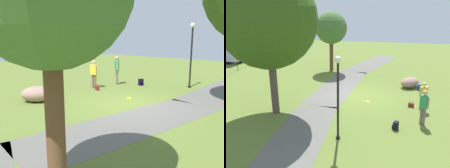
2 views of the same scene
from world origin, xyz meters
The scene contains 11 objects.
ground_plane centered at (0.00, 0.00, 0.00)m, with size 48.00×48.00×0.00m, color #5D712D.
footpath_segment_near centered at (-6.00, 2.07, 0.00)m, with size 8.05×2.56×0.01m.
footpath_segment_mid centered at (1.96, 1.60, 0.00)m, with size 8.25×3.48×0.01m.
lamp_post centered at (-5.33, 0.29, 2.31)m, with size 0.28×0.28×3.77m.
lawn_boulder centered at (2.54, -3.46, 0.36)m, with size 1.79×1.79×0.72m.
woman_with_handbag centered at (-1.39, -3.80, 0.95)m, with size 0.35×0.49×1.64m.
man_near_boulder centered at (-3.18, -3.58, 1.06)m, with size 0.42×0.43×1.81m.
handbag_on_grass centered at (-1.09, -3.24, 0.14)m, with size 0.34×0.34×0.31m.
backpack_by_boulder centered at (2.02, -4.07, 0.19)m, with size 0.29×0.31×0.40m.
spare_backpack_on_lawn centered at (-3.96, -2.26, 0.19)m, with size 0.34×0.33×0.40m.
frisbee_on_grass centered at (-0.81, -0.69, 0.01)m, with size 0.25×0.25×0.02m.
Camera 1 is at (8.37, 6.58, 2.94)m, focal length 39.30 mm.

